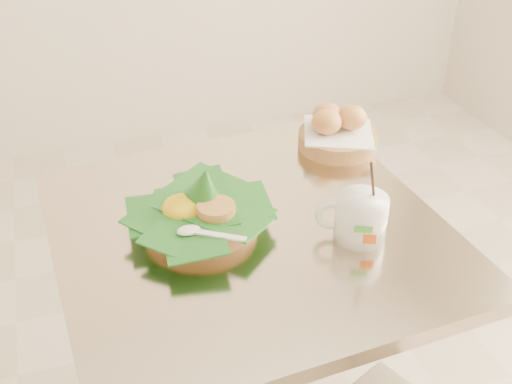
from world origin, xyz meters
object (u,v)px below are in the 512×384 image
object	(u,v)px
rice_basket	(200,209)
bread_basket	(337,131)
coffee_mug	(360,216)
cafe_table	(249,314)

from	to	relation	value
rice_basket	bread_basket	xyz separation A→B (m)	(0.37, 0.20, 0.00)
bread_basket	coffee_mug	world-z (taller)	coffee_mug
cafe_table	bread_basket	distance (m)	0.45
bread_basket	coffee_mug	distance (m)	0.34
cafe_table	rice_basket	bearing A→B (deg)	158.58
bread_basket	coffee_mug	xyz separation A→B (m)	(-0.10, -0.32, 0.01)
rice_basket	coffee_mug	distance (m)	0.29
rice_basket	bread_basket	size ratio (longest dim) A/B	1.34
rice_basket	coffee_mug	bearing A→B (deg)	-25.10
rice_basket	cafe_table	bearing A→B (deg)	-21.42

